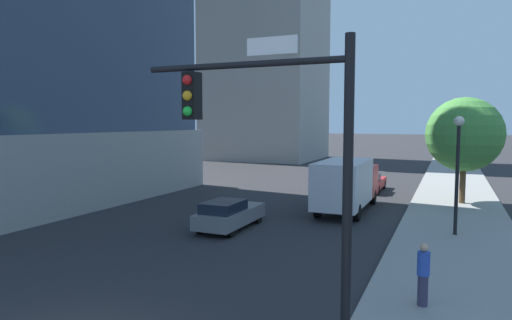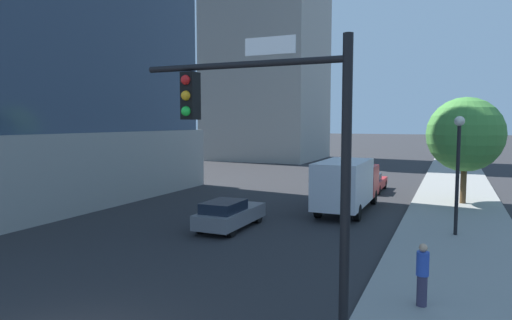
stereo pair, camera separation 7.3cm
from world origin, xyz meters
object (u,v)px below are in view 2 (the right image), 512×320
Objects in this scene: box_truck at (347,183)px; car_red at (371,182)px; construction_building at (268,23)px; street_lamp at (458,157)px; street_tree at (465,135)px; pedestrian_blue_shirt at (422,274)px; car_gray at (229,214)px; traffic_light_pole at (276,143)px.

car_red is at bearing 90.00° from box_truck.
construction_building reaches higher than box_truck.
street_lamp is 14.01m from car_red.
construction_building is 47.58m from street_lamp.
construction_building is at bearing 119.15° from box_truck.
street_lamp is 8.88m from street_tree.
street_tree is at bearing 85.70° from pedestrian_blue_shirt.
car_gray is 11.25m from pedestrian_blue_shirt.
construction_building is 56.84m from traffic_light_pole.
street_tree is 18.15m from pedestrian_blue_shirt.
construction_building is 25.01× the size of pedestrian_blue_shirt.
traffic_light_pole is at bearing -100.41° from street_tree.
street_lamp is 1.17× the size of car_gray.
pedestrian_blue_shirt is (23.72, -46.66, -18.02)m from construction_building.
traffic_light_pole is 13.09m from car_gray.
box_truck is (4.34, 6.54, 0.97)m from car_gray.
car_gray is at bearing -132.93° from street_tree.
construction_building is 9.35× the size of car_red.
traffic_light_pole is at bearing -105.27° from street_lamp.
construction_building is 5.66× the size of box_truck.
street_tree is (4.03, 21.97, -0.32)m from traffic_light_pole.
traffic_light_pole is (21.02, -50.84, -14.30)m from construction_building.
construction_building reaches higher than street_lamp.
traffic_light_pole reaches higher than box_truck.
street_lamp is (3.58, 13.13, -1.09)m from traffic_light_pole.
traffic_light_pole is 3.88× the size of pedestrian_blue_shirt.
street_lamp is (24.60, -37.71, -15.39)m from construction_building.
construction_building is 46.54m from car_gray.
pedestrian_blue_shirt reaches higher than car_gray.
pedestrian_blue_shirt is (-1.34, -17.78, -3.40)m from street_tree.
traffic_light_pole reaches higher than pedestrian_blue_shirt.
construction_building is 8.22× the size of street_lamp.
construction_building is 42.33m from box_truck.
traffic_light_pole reaches higher than street_lamp.
construction_building is 55.35m from pedestrian_blue_shirt.
construction_building is 36.49m from car_red.
box_truck is (-5.79, 4.00, -1.98)m from street_lamp.
construction_building is at bearing 112.46° from traffic_light_pole.
traffic_light_pole is 25.95m from car_red.
car_red is at bearing 94.95° from traffic_light_pole.
car_gray is at bearing 121.77° from traffic_light_pole.
street_tree reaches higher than street_lamp.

